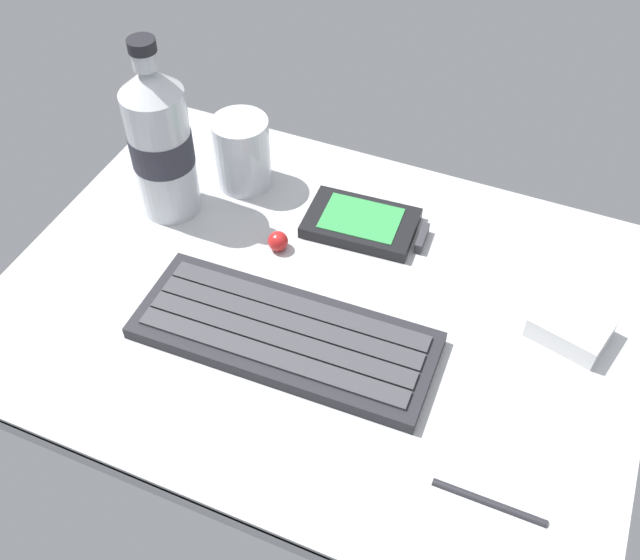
% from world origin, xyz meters
% --- Properties ---
extents(ground_plane, '(0.64, 0.48, 0.03)m').
position_xyz_m(ground_plane, '(0.00, -0.00, -0.01)').
color(ground_plane, '#B7BABC').
extents(keyboard, '(0.29, 0.12, 0.02)m').
position_xyz_m(keyboard, '(-0.01, -0.06, 0.01)').
color(keyboard, '#232328').
rests_on(keyboard, ground_plane).
extents(handheld_device, '(0.13, 0.08, 0.02)m').
position_xyz_m(handheld_device, '(0.01, 0.12, 0.01)').
color(handheld_device, black).
rests_on(handheld_device, ground_plane).
extents(juice_cup, '(0.06, 0.06, 0.09)m').
position_xyz_m(juice_cup, '(-0.15, 0.14, 0.04)').
color(juice_cup, silver).
rests_on(juice_cup, ground_plane).
extents(water_bottle, '(0.07, 0.07, 0.21)m').
position_xyz_m(water_bottle, '(-0.21, 0.06, 0.09)').
color(water_bottle, silver).
rests_on(water_bottle, ground_plane).
extents(charger_block, '(0.08, 0.07, 0.02)m').
position_xyz_m(charger_block, '(0.24, 0.05, 0.01)').
color(charger_block, white).
rests_on(charger_block, ground_plane).
extents(trackball_mouse, '(0.02, 0.02, 0.02)m').
position_xyz_m(trackball_mouse, '(-0.07, 0.05, 0.01)').
color(trackball_mouse, red).
rests_on(trackball_mouse, ground_plane).
extents(stylus_pen, '(0.10, 0.01, 0.01)m').
position_xyz_m(stylus_pen, '(0.21, -0.15, 0.00)').
color(stylus_pen, '#26262B').
rests_on(stylus_pen, ground_plane).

